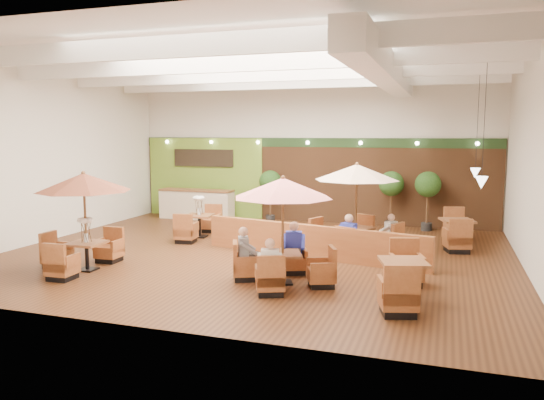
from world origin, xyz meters
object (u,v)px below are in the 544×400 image
at_px(table_4, 403,280).
at_px(diner_2, 246,248).
at_px(diner_3, 350,233).
at_px(diner_4, 390,230).
at_px(table_5, 457,233).
at_px(topiary_1, 391,186).
at_px(table_1, 283,210).
at_px(topiary_2, 428,187).
at_px(topiary_0, 270,184).
at_px(table_0, 83,199).
at_px(table_3, 199,222).
at_px(table_2, 356,191).
at_px(diner_1, 294,243).
at_px(service_counter, 197,204).
at_px(diner_0, 270,260).
at_px(booth_divider, 311,242).

distance_m(table_4, diner_2, 3.63).
bearing_deg(diner_3, diner_4, 67.13).
relative_size(table_5, topiary_1, 1.38).
relative_size(topiary_1, diner_3, 2.55).
bearing_deg(table_1, topiary_2, 46.88).
height_order(table_1, table_4, table_1).
bearing_deg(topiary_2, topiary_0, 180.00).
distance_m(table_0, table_3, 4.98).
bearing_deg(diner_3, table_2, 112.13).
bearing_deg(diner_2, table_5, 114.03).
height_order(diner_1, diner_2, diner_1).
relative_size(topiary_0, diner_3, 2.46).
height_order(table_3, table_4, table_3).
relative_size(table_3, topiary_2, 1.24).
relative_size(table_2, diner_4, 3.75).
distance_m(table_0, diner_2, 4.29).
bearing_deg(table_5, topiary_0, 144.72).
distance_m(service_counter, diner_1, 9.02).
bearing_deg(topiary_2, table_0, -133.61).
xyz_separation_m(diner_0, diner_2, (-0.90, 0.90, 0.01)).
bearing_deg(table_4, topiary_0, 107.76).
bearing_deg(topiary_1, diner_3, -95.97).
xyz_separation_m(table_2, table_4, (1.63, -3.90, -1.38)).
bearing_deg(booth_divider, service_counter, 151.67).
bearing_deg(table_4, diner_0, 175.78).
bearing_deg(diner_1, diner_4, -140.59).
xyz_separation_m(service_counter, table_0, (0.93, -8.10, 1.20)).
relative_size(table_0, table_4, 0.86).
distance_m(table_0, topiary_2, 11.47).
distance_m(table_5, diner_0, 7.57).
height_order(table_2, diner_2, table_2).
bearing_deg(diner_4, diner_2, 171.19).
relative_size(table_5, diner_4, 3.95).
distance_m(table_1, topiary_1, 8.03).
distance_m(service_counter, table_5, 10.01).
distance_m(service_counter, table_1, 9.78).
height_order(table_3, diner_4, table_3).
xyz_separation_m(booth_divider, table_3, (-4.21, 1.71, 0.03)).
relative_size(table_5, topiary_2, 1.37).
xyz_separation_m(table_0, topiary_2, (7.91, 8.30, -0.23)).
xyz_separation_m(table_0, table_3, (0.84, 4.74, -1.29)).
relative_size(table_3, diner_4, 3.58).
relative_size(table_0, topiary_1, 1.21).
bearing_deg(table_1, table_4, -29.51).
height_order(service_counter, diner_0, diner_0).
bearing_deg(table_1, diner_4, 37.65).
bearing_deg(service_counter, diner_1, -48.55).
bearing_deg(diner_0, table_1, 75.45).
distance_m(table_2, diner_1, 3.07).
xyz_separation_m(table_1, table_3, (-4.21, 4.30, -1.21)).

